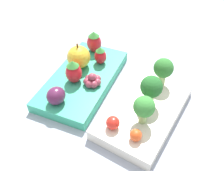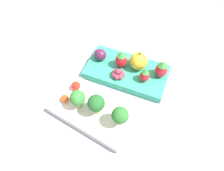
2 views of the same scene
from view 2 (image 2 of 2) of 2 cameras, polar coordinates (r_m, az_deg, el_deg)
ground_plane at (r=0.55m, az=0.40°, el=-2.18°), size 4.00×4.00×0.00m
bento_box_savoury at (r=0.51m, az=-5.13°, el=-7.07°), size 0.21×0.12×0.02m
bento_box_fruit at (r=0.58m, az=4.51°, el=3.78°), size 0.24×0.15×0.02m
broccoli_floret_0 at (r=0.48m, az=-9.76°, el=-3.61°), size 0.04×0.04×0.06m
broccoli_floret_1 at (r=0.45m, az=2.34°, el=-8.61°), size 0.04×0.04×0.06m
broccoli_floret_2 at (r=0.46m, az=-4.58°, el=-5.18°), size 0.04×0.04×0.06m
cherry_tomato_0 at (r=0.51m, az=-13.31°, el=-3.64°), size 0.02×0.02×0.02m
cherry_tomato_1 at (r=0.53m, az=-10.29°, el=-0.07°), size 0.02×0.02×0.02m
apple at (r=0.56m, az=7.62°, el=6.97°), size 0.05×0.05×0.06m
strawberry_0 at (r=0.55m, az=13.93°, el=4.48°), size 0.03×0.03×0.05m
strawberry_1 at (r=0.54m, az=9.30°, el=2.85°), size 0.03×0.03×0.04m
strawberry_2 at (r=0.56m, az=2.64°, el=7.38°), size 0.03×0.03×0.05m
plum at (r=0.58m, az=-3.39°, el=8.81°), size 0.04×0.03×0.03m
grape_cluster at (r=0.55m, az=1.67°, el=3.38°), size 0.04×0.04×0.03m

